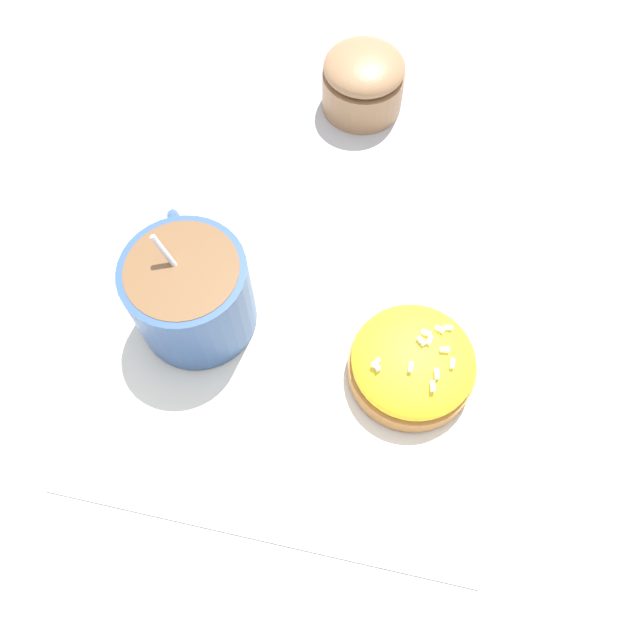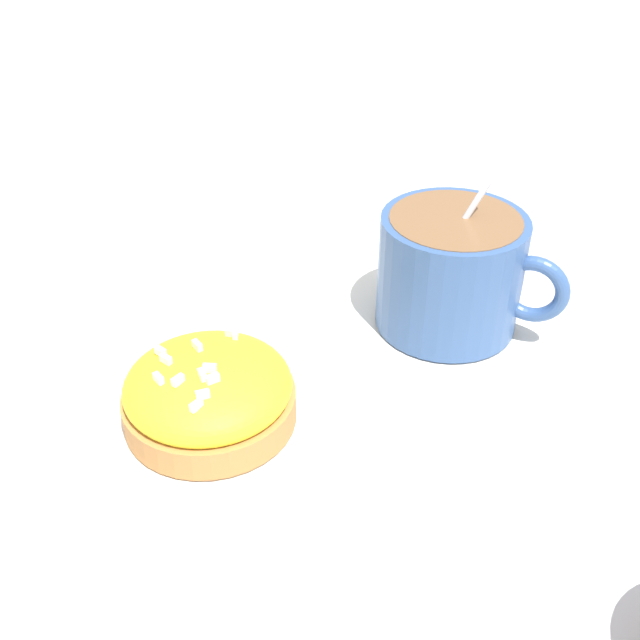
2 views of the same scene
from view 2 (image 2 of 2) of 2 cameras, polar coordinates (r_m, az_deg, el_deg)
The scene contains 4 objects.
ground_plane at distance 0.45m, azimuth 1.69°, elevation -4.08°, with size 3.00×3.00×0.00m, color #B2B2B7.
paper_napkin at distance 0.45m, azimuth 1.69°, elevation -3.94°, with size 0.34×0.34×0.00m.
coffee_cup at distance 0.48m, azimuth 10.06°, elevation 3.94°, with size 0.09×0.11×0.10m.
frosted_pastry at distance 0.41m, azimuth -8.61°, elevation -5.31°, with size 0.09×0.09×0.04m.
Camera 2 is at (0.19, 0.30, 0.29)m, focal length 42.00 mm.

